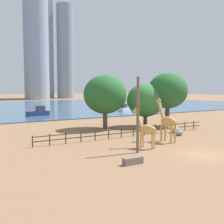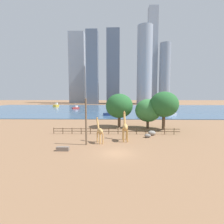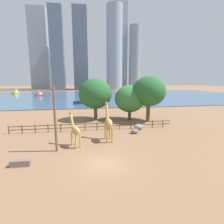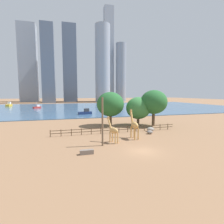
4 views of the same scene
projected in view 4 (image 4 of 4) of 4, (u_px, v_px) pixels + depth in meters
name	position (u px, v px, depth m)	size (l,w,h in m)	color
ground_plane	(82.00, 107.00, 100.94)	(400.00, 400.00, 0.00)	#8C6647
harbor_water	(83.00, 108.00, 98.05)	(180.00, 86.00, 0.20)	#3D6084
giraffe_tall	(134.00, 125.00, 31.05)	(1.01, 3.31, 5.28)	tan
giraffe_companion	(113.00, 130.00, 28.52)	(1.67, 2.79, 4.35)	tan
utility_pole	(103.00, 122.00, 26.59)	(0.28, 0.28, 7.49)	brown
boulder_near_fence	(150.00, 132.00, 34.81)	(1.20, 0.95, 0.71)	gray
boulder_by_pole	(151.00, 129.00, 37.01)	(1.52, 1.24, 0.93)	gray
feeding_trough	(87.00, 152.00, 23.14)	(1.80, 0.60, 0.60)	#72665B
enclosure_fence	(116.00, 129.00, 35.71)	(26.12, 0.14, 1.30)	#4C3826
tree_left_large	(154.00, 102.00, 43.00)	(6.54, 6.54, 8.88)	brown
tree_center_broad	(138.00, 108.00, 43.83)	(6.13, 6.13, 7.15)	brown
tree_right_tall	(110.00, 104.00, 43.19)	(6.73, 6.73, 8.41)	brown
boat_ferry	(9.00, 105.00, 107.48)	(2.54, 5.99, 2.57)	gold
boat_sailboat	(37.00, 107.00, 93.03)	(4.15, 3.89, 3.77)	#B22D28
boat_tug	(142.00, 111.00, 72.54)	(4.82, 3.31, 4.09)	silver
boat_barge	(85.00, 112.00, 66.05)	(5.20, 2.56, 4.48)	navy
skyline_tower_needle	(109.00, 55.00, 178.09)	(9.08, 8.37, 93.78)	#939EAD
skyline_block_central	(103.00, 64.00, 159.62)	(13.63, 13.63, 69.58)	#939EAD
skyline_tower_glass	(70.00, 64.00, 169.61)	(12.79, 14.92, 72.63)	slate
skyline_block_left	(28.00, 64.00, 168.42)	(16.28, 12.93, 73.55)	#939EAD
skyline_block_right	(48.00, 64.00, 146.08)	(10.43, 9.21, 65.47)	slate
skyline_tower_short	(121.00, 73.00, 174.66)	(10.29, 10.29, 57.27)	gray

